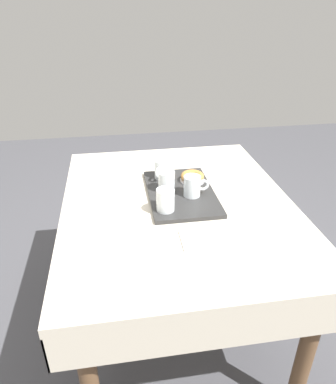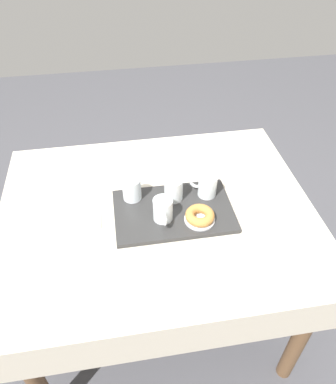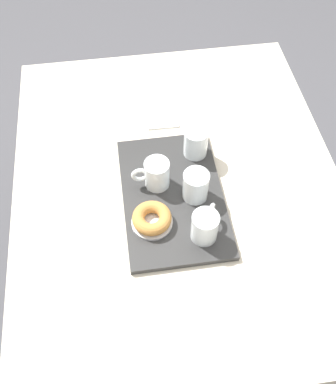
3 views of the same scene
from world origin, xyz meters
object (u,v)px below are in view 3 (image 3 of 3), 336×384
dining_table (177,199)px  water_glass_near (196,186)px  donut_plate_left (152,222)px  sugar_donut_left (152,218)px  serving_tray (173,196)px  water_glass_far (196,143)px  tea_mug_left (156,175)px  paper_napkin (161,114)px  tea_mug_right (205,227)px

dining_table → water_glass_near: size_ratio=13.11×
donut_plate_left → sugar_donut_left: (0.00, 0.00, 0.02)m
donut_plate_left → serving_tray: bearing=-39.4°
serving_tray → donut_plate_left: bearing=140.6°
water_glass_far → tea_mug_left: bearing=127.4°
serving_tray → tea_mug_left: tea_mug_left is taller
water_glass_far → donut_plate_left: (-0.23, 0.16, -0.04)m
water_glass_far → sugar_donut_left: water_glass_far is taller
serving_tray → water_glass_near: 0.08m
serving_tray → water_glass_far: water_glass_far is taller
water_glass_near → donut_plate_left: bearing=119.2°
sugar_donut_left → water_glass_far: bearing=-34.8°
donut_plate_left → dining_table: bearing=-33.2°
tea_mug_left → donut_plate_left: tea_mug_left is taller
serving_tray → donut_plate_left: size_ratio=3.94×
dining_table → sugar_donut_left: 0.22m
dining_table → sugar_donut_left: sugar_donut_left is taller
donut_plate_left → paper_napkin: bearing=-11.0°
serving_tray → tea_mug_right: tea_mug_right is taller
dining_table → donut_plate_left: donut_plate_left is taller
tea_mug_right → water_glass_near: (0.13, 0.00, -0.00)m
dining_table → donut_plate_left: (-0.15, 0.10, 0.12)m
water_glass_far → donut_plate_left: water_glass_far is taller
serving_tray → donut_plate_left: donut_plate_left is taller
water_glass_far → serving_tray: bearing=148.1°
tea_mug_left → tea_mug_right: 0.22m
donut_plate_left → paper_napkin: 0.43m
tea_mug_right → water_glass_near: 0.13m
water_glass_far → sugar_donut_left: 0.28m
tea_mug_right → donut_plate_left: bearing=66.7°
donut_plate_left → sugar_donut_left: size_ratio=1.06×
paper_napkin → donut_plate_left: bearing=169.0°
water_glass_far → sugar_donut_left: bearing=145.2°
tea_mug_left → donut_plate_left: (-0.13, 0.03, -0.04)m
water_glass_near → donut_plate_left: (-0.07, 0.13, -0.04)m
dining_table → water_glass_near: 0.18m
dining_table → serving_tray: 0.12m
tea_mug_left → donut_plate_left: 0.14m
tea_mug_left → water_glass_near: water_glass_near is taller
serving_tray → sugar_donut_left: (-0.09, 0.07, 0.03)m
tea_mug_left → serving_tray: bearing=-138.4°
dining_table → serving_tray: size_ratio=2.71×
serving_tray → water_glass_far: 0.18m
tea_mug_right → paper_napkin: (0.48, 0.05, -0.06)m
tea_mug_left → sugar_donut_left: (-0.13, 0.03, -0.02)m
tea_mug_left → donut_plate_left: bearing=167.3°
serving_tray → donut_plate_left: 0.11m
water_glass_far → donut_plate_left: size_ratio=0.81×
serving_tray → tea_mug_left: 0.08m
tea_mug_left → sugar_donut_left: bearing=167.3°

